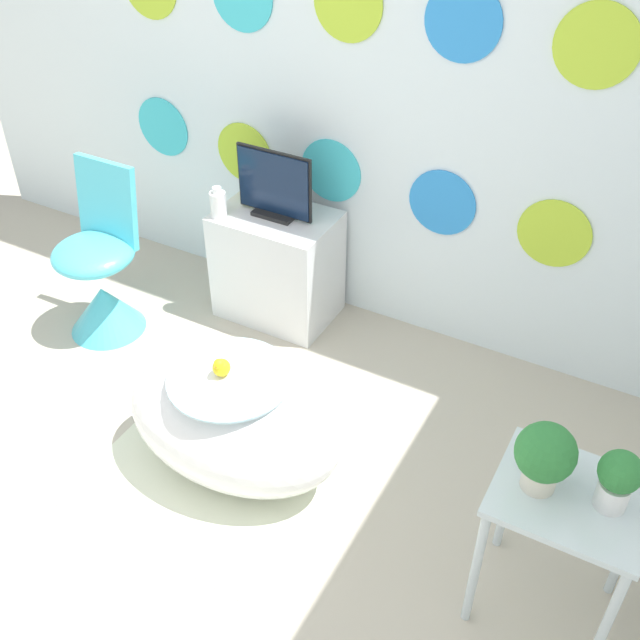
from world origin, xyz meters
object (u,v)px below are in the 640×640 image
object	(u,v)px
bathtub	(234,420)
potted_plant_right	(618,478)
tv	(274,187)
vase	(218,204)
potted_plant_left	(545,455)
chair	(101,282)

from	to	relation	value
bathtub	potted_plant_right	size ratio (longest dim) A/B	4.39
tv	vase	world-z (taller)	tv
vase	potted_plant_left	world-z (taller)	potted_plant_left
bathtub	tv	size ratio (longest dim) A/B	2.34
vase	potted_plant_right	world-z (taller)	potted_plant_right
chair	potted_plant_left	bearing A→B (deg)	-12.54
tv	potted_plant_left	world-z (taller)	tv
tv	potted_plant_left	bearing A→B (deg)	-33.41
tv	potted_plant_left	size ratio (longest dim) A/B	1.64
vase	bathtub	bearing A→B (deg)	-53.49
potted_plant_left	potted_plant_right	bearing A→B (deg)	8.78
potted_plant_left	potted_plant_right	xyz separation A→B (m)	(0.21, 0.03, -0.02)
tv	potted_plant_right	xyz separation A→B (m)	(1.79, -1.01, -0.02)
chair	vase	xyz separation A→B (m)	(0.46, 0.40, 0.37)
bathtub	potted_plant_right	xyz separation A→B (m)	(1.39, -0.02, 0.46)
potted_plant_left	chair	bearing A→B (deg)	167.46
vase	potted_plant_right	bearing A→B (deg)	-23.33
bathtub	chair	bearing A→B (deg)	157.41
chair	potted_plant_right	world-z (taller)	chair
tv	vase	size ratio (longest dim) A/B	2.59
bathtub	tv	bearing A→B (deg)	111.83
bathtub	potted_plant_left	world-z (taller)	potted_plant_left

